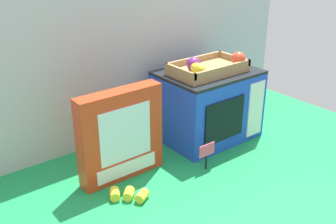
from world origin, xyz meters
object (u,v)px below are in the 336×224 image
loose_toy_apple (250,107)px  cookie_set_box (121,135)px  toy_microwave (207,104)px  food_groups_crate (209,68)px  price_sign (207,153)px  loose_toy_banana (128,195)px

loose_toy_apple → cookie_set_box: bearing=-173.3°
toy_microwave → cookie_set_box: size_ratio=1.19×
food_groups_crate → price_sign: bearing=-132.9°
toy_microwave → price_sign: (-0.18, -0.19, -0.08)m
loose_toy_banana → food_groups_crate: bearing=17.8°
food_groups_crate → price_sign: food_groups_crate is taller
loose_toy_banana → loose_toy_apple: size_ratio=1.91×
loose_toy_banana → cookie_set_box: bearing=65.4°
price_sign → loose_toy_banana: bearing=176.5°
toy_microwave → food_groups_crate: (-0.02, -0.02, 0.17)m
cookie_set_box → price_sign: size_ratio=3.18×
toy_microwave → price_sign: bearing=-133.0°
cookie_set_box → loose_toy_apple: (0.76, 0.09, -0.13)m
price_sign → loose_toy_apple: price_sign is taller
cookie_set_box → loose_toy_apple: size_ratio=5.28×
food_groups_crate → toy_microwave: bearing=46.8°
food_groups_crate → loose_toy_banana: bearing=-162.2°
toy_microwave → price_sign: toy_microwave is taller
food_groups_crate → cookie_set_box: size_ratio=0.92×
toy_microwave → price_sign: size_ratio=3.79×
toy_microwave → loose_toy_apple: size_ratio=6.29×
price_sign → loose_toy_apple: size_ratio=1.66×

